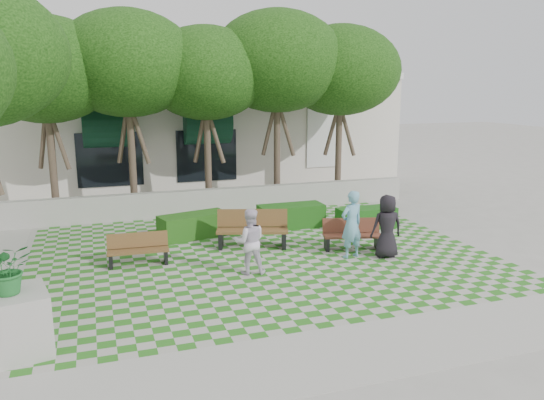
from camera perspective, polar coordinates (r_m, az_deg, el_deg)
name	(u,v)px	position (r m, az deg, el deg)	size (l,w,h in m)	color
ground	(273,266)	(13.66, 0.05, -7.15)	(90.00, 90.00, 0.00)	gray
lawn	(261,255)	(14.56, -1.23, -5.90)	(12.00, 12.00, 0.00)	#2B721E
sidewalk_south	(360,351)	(9.69, 9.47, -15.72)	(16.00, 2.00, 0.01)	#9E9B93
retaining_wall	(217,201)	(19.30, -5.94, -0.09)	(15.00, 0.36, 0.90)	#9E9B93
bench_east	(352,235)	(15.14, 8.60, -3.71)	(1.72, 0.95, 0.86)	#572C1D
bench_mid	(252,230)	(15.14, -2.13, -3.20)	(2.12, 1.25, 1.06)	brown
bench_west	(138,250)	(14.12, -14.20, -5.22)	(1.57, 0.60, 0.81)	brown
hedge_east	(366,218)	(17.47, 10.12, -1.91)	(1.90, 0.76, 0.67)	#164B14
hedge_midright	(291,216)	(17.31, 2.06, -1.72)	(2.12, 0.85, 0.74)	#184A13
hedge_midleft	(194,226)	(16.30, -8.42, -2.75)	(2.08, 0.83, 0.73)	#1C4913
planter_front	(13,310)	(10.15, -26.11, -10.60)	(1.30, 1.30, 1.96)	#9E9B93
person_blue	(351,224)	(14.25, 8.54, -2.62)	(0.67, 0.44, 1.83)	#6AA7C2
person_dark	(387,226)	(14.47, 12.25, -2.78)	(0.84, 0.54, 1.71)	black
person_white	(249,241)	(12.94, -2.44, -4.47)	(0.79, 0.62, 1.63)	silver
tree_row	(160,66)	(18.31, -11.94, 13.96)	(17.70, 13.40, 7.41)	#47382B
building	(198,127)	(26.84, -7.92, 7.74)	(18.00, 8.92, 5.15)	beige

